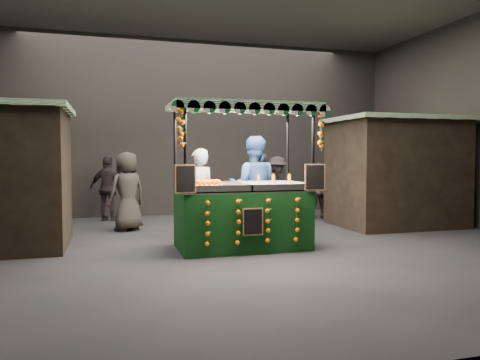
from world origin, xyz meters
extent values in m
plane|color=black|center=(0.00, 0.00, 0.00)|extent=(12.00, 12.00, 0.00)
cube|color=black|center=(0.00, 5.00, 2.50)|extent=(12.00, 0.10, 5.00)
cube|color=black|center=(0.00, -5.00, 2.50)|extent=(12.00, 0.10, 5.00)
cube|color=black|center=(4.40, 1.50, 1.25)|extent=(2.80, 2.00, 2.50)
cube|color=#125522|center=(4.40, 1.50, 2.55)|extent=(3.00, 2.20, 0.10)
cube|color=black|center=(0.07, -0.11, 0.53)|extent=(2.31, 1.26, 1.05)
cube|color=silver|center=(0.07, -0.11, 1.07)|extent=(2.31, 1.26, 0.04)
cylinder|color=black|center=(-1.05, -0.71, 1.26)|extent=(0.05, 0.05, 2.52)
cylinder|color=black|center=(1.20, -0.71, 1.26)|extent=(0.05, 0.05, 2.52)
cylinder|color=black|center=(-1.05, 0.49, 1.26)|extent=(0.05, 0.05, 2.52)
cylinder|color=black|center=(1.20, 0.49, 1.26)|extent=(0.05, 0.05, 2.52)
cube|color=#125522|center=(0.07, -0.11, 2.57)|extent=(2.58, 1.53, 0.08)
cube|color=white|center=(0.71, -0.11, 1.14)|extent=(1.03, 1.14, 0.08)
cube|color=black|center=(-1.06, -0.78, 1.31)|extent=(0.36, 0.10, 0.46)
cube|color=black|center=(1.21, -0.78, 1.31)|extent=(0.36, 0.10, 0.46)
cube|color=black|center=(0.07, -0.79, 0.58)|extent=(0.36, 0.03, 0.46)
imported|color=gray|center=(-0.51, 0.97, 0.92)|extent=(0.76, 0.60, 1.83)
imported|color=navy|center=(0.59, 0.83, 1.04)|extent=(1.21, 1.06, 2.09)
imported|color=black|center=(-4.50, 2.97, 0.79)|extent=(0.65, 0.52, 1.57)
imported|color=black|center=(3.19, 3.03, 0.76)|extent=(0.86, 0.74, 1.52)
imported|color=black|center=(-2.27, 4.24, 0.85)|extent=(1.08, 0.75, 1.70)
imported|color=#2D2825|center=(2.13, 3.55, 0.84)|extent=(1.11, 1.25, 1.67)
imported|color=#2C2723|center=(-1.86, 2.49, 0.89)|extent=(1.03, 0.91, 1.78)
imported|color=#2A2622|center=(4.50, 2.22, 0.95)|extent=(0.80, 1.83, 1.90)
imported|color=#292621|center=(1.68, 3.62, 0.88)|extent=(0.51, 0.69, 1.76)
imported|color=#2A2422|center=(-3.89, 2.94, 0.76)|extent=(1.08, 0.75, 1.53)
camera|label=1|loc=(-2.22, -8.07, 1.68)|focal=34.22mm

